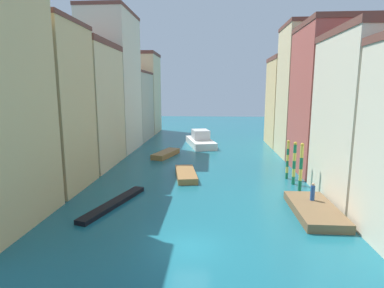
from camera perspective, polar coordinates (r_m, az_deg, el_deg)
The scene contains 19 objects.
ground_plane at distance 43.70m, azimuth 1.99°, elevation -3.16°, with size 154.00×154.00×0.00m, color #196070.
building_left_1 at distance 33.76m, azimuth -25.65°, elevation 6.24°, with size 7.30×7.92×16.56m.
building_left_2 at distance 42.46m, azimuth -19.22°, elevation 6.86°, with size 7.30×10.86×16.02m.
building_left_3 at distance 52.85m, azimuth -14.66°, elevation 11.00°, with size 7.30×11.22×22.33m.
building_left_4 at distance 63.63m, azimuth -11.30°, elevation 6.97°, with size 7.30×11.29×13.65m.
building_left_5 at distance 74.04m, azimuth -9.18°, elevation 9.30°, with size 7.30×9.55×18.48m.
building_right_1 at distance 31.19m, azimuth 30.29°, elevation 4.32°, with size 7.30×9.87×15.11m.
building_right_2 at distance 40.34m, azimuth 24.15°, elevation 7.59°, with size 7.30×9.54×17.67m.
building_right_3 at distance 49.15m, azimuth 20.48°, elevation 9.10°, with size 7.30×8.42×19.39m.
building_right_4 at distance 58.32m, azimuth 17.74°, elevation 7.51°, with size 7.30×9.65×15.79m.
waterfront_dock at distance 27.22m, azimuth 21.84°, elevation -11.32°, with size 3.27×7.28×0.69m.
person_on_dock at distance 28.11m, azimuth 21.55°, elevation -8.35°, with size 0.36×0.36×1.53m.
mooring_pole_0 at distance 31.84m, azimuth 19.64°, elevation -4.06°, with size 0.36×0.36×4.91m.
mooring_pole_1 at distance 34.12m, azimuth 18.51°, elevation -3.33°, with size 0.37×0.37×4.61m.
mooring_pole_2 at distance 36.11m, azimuth 17.37°, elevation -2.71°, with size 0.32×0.32×4.45m.
vaporetto_white at distance 55.38m, azimuth 1.59°, elevation 0.69°, with size 6.09×10.63×2.92m.
gondola_black at distance 27.96m, azimuth -14.32°, elevation -10.67°, with size 3.45×8.71×0.39m.
motorboat_0 at distance 46.77m, azimuth -4.89°, elevation -1.84°, with size 3.66×6.64×0.76m.
motorboat_1 at distance 35.59m, azimuth -1.15°, elevation -5.64°, with size 3.18×6.75×0.68m.
Camera 1 is at (1.35, -18.05, 9.87)m, focal length 28.64 mm.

